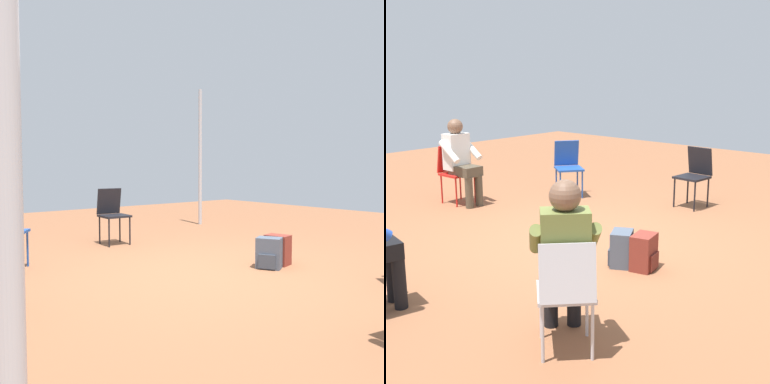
{
  "view_description": "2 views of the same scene",
  "coord_description": "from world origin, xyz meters",
  "views": [
    {
      "loc": [
        3.49,
        -3.05,
        1.19
      ],
      "look_at": [
        0.07,
        -0.26,
        0.92
      ],
      "focal_mm": 40.0,
      "sensor_mm": 36.0,
      "label": 1
    },
    {
      "loc": [
        4.37,
        3.82,
        1.98
      ],
      "look_at": [
        -0.23,
        -0.25,
        0.52
      ],
      "focal_mm": 50.0,
      "sensor_mm": 36.0,
      "label": 2
    }
  ],
  "objects": [
    {
      "name": "backpack_near_laptop_user",
      "position": [
        0.18,
        0.98,
        0.16
      ],
      "size": [
        0.32,
        0.29,
        0.36
      ],
      "rotation": [
        0.0,
        0.0,
        3.37
      ],
      "color": "maroon",
      "rests_on": "ground"
    },
    {
      "name": "ground_plane",
      "position": [
        0.0,
        0.0,
        0.0
      ],
      "size": [
        15.23,
        15.23,
        0.0
      ],
      "primitive_type": "plane",
      "color": "brown"
    },
    {
      "name": "chair_southwest",
      "position": [
        -1.63,
        -1.69,
        0.5
      ],
      "size": [
        0.57,
        0.58,
        0.85
      ],
      "rotation": [
        0.0,
        0.0,
        -0.62
      ],
      "color": "#1E4799",
      "rests_on": "ground"
    },
    {
      "name": "tent_pole_far",
      "position": [
        -3.16,
        2.59,
        1.37
      ],
      "size": [
        0.07,
        0.07,
        2.74
      ],
      "primitive_type": "cylinder",
      "color": "#B2B2B7",
      "rests_on": "ground"
    },
    {
      "name": "backpack_by_empty_chair",
      "position": [
        0.24,
        0.76,
        0.16
      ],
      "size": [
        0.34,
        0.31,
        0.36
      ],
      "rotation": [
        0.0,
        0.0,
        3.63
      ],
      "color": "#475160",
      "rests_on": "ground"
    },
    {
      "name": "chair_west",
      "position": [
        -2.33,
        0.12,
        0.5
      ],
      "size": [
        0.46,
        0.42,
        0.85
      ],
      "rotation": [
        0.0,
        0.0,
        -1.63
      ],
      "color": "black",
      "rests_on": "ground"
    },
    {
      "name": "tent_pole_near",
      "position": [
        2.65,
        -2.82,
        1.29
      ],
      "size": [
        0.07,
        0.07,
        2.58
      ],
      "primitive_type": "cylinder",
      "color": "#B2B2B7",
      "rests_on": "ground"
    }
  ]
}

